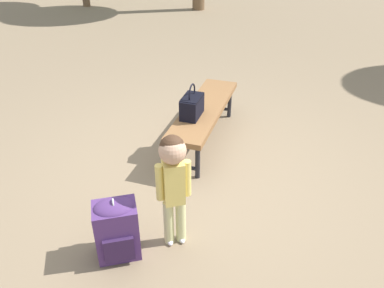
{
  "coord_description": "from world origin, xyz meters",
  "views": [
    {
      "loc": [
        3.08,
        0.48,
        2.35
      ],
      "look_at": [
        0.06,
        -0.04,
        0.45
      ],
      "focal_mm": 35.78,
      "sensor_mm": 36.0,
      "label": 1
    }
  ],
  "objects_px": {
    "handbag": "(192,105)",
    "park_bench": "(204,111)",
    "backpack_large": "(117,227)",
    "child_standing": "(173,175)"
  },
  "relations": [
    {
      "from": "park_bench",
      "to": "handbag",
      "type": "xyz_separation_m",
      "value": [
        0.24,
        -0.1,
        0.18
      ]
    },
    {
      "from": "park_bench",
      "to": "backpack_large",
      "type": "relative_size",
      "value": 2.98
    },
    {
      "from": "park_bench",
      "to": "backpack_large",
      "type": "distance_m",
      "value": 1.86
    },
    {
      "from": "handbag",
      "to": "park_bench",
      "type": "bearing_deg",
      "value": 157.66
    },
    {
      "from": "handbag",
      "to": "backpack_large",
      "type": "bearing_deg",
      "value": -11.33
    },
    {
      "from": "child_standing",
      "to": "backpack_large",
      "type": "distance_m",
      "value": 0.6
    },
    {
      "from": "child_standing",
      "to": "backpack_large",
      "type": "xyz_separation_m",
      "value": [
        0.21,
        -0.41,
        -0.39
      ]
    },
    {
      "from": "backpack_large",
      "to": "handbag",
      "type": "bearing_deg",
      "value": 168.67
    },
    {
      "from": "handbag",
      "to": "backpack_large",
      "type": "xyz_separation_m",
      "value": [
        1.57,
        -0.31,
        -0.3
      ]
    },
    {
      "from": "park_bench",
      "to": "handbag",
      "type": "bearing_deg",
      "value": -22.34
    }
  ]
}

